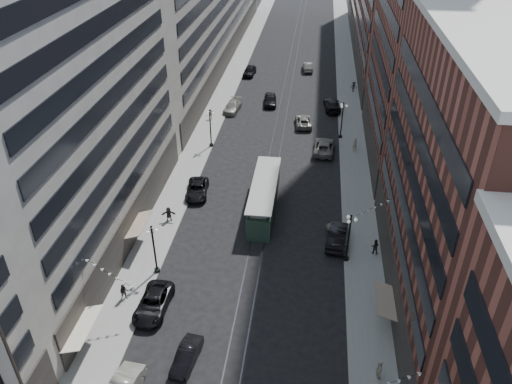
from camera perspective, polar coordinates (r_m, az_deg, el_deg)
The scene contains 31 objects.
ground at distance 75.30m, azimuth 2.56°, elevation 6.54°, with size 220.00×220.00×0.00m, color black.
sidewalk_west at distance 85.70m, azimuth -4.33°, elevation 9.87°, with size 4.00×180.00×0.15m, color gray.
sidewalk_east at distance 84.44m, azimuth 10.69°, elevation 9.03°, with size 4.00×180.00×0.15m, color gray.
rail_west at distance 84.43m, azimuth 2.65°, elevation 9.52°, with size 0.12×180.00×0.02m, color #2D2D33.
rail_east at distance 84.35m, azimuth 3.61°, elevation 9.46°, with size 0.12×180.00×0.02m, color #2D2D33.
building_west_mid at distance 49.81m, azimuth -19.94°, elevation 8.19°, with size 8.00×36.00×28.00m, color #ADA89A.
building_east_mid at distance 42.99m, azimuth 22.33°, elevation 0.70°, with size 8.00×30.00×24.00m, color brown.
lamppost_sw_far at distance 48.49m, azimuth -11.58°, elevation -6.25°, with size 1.03×1.14×5.52m.
lamppost_sw_mid at distance 70.71m, azimuth -5.24°, elevation 7.41°, with size 1.03×1.14×5.52m.
lamppost_se_far at distance 49.72m, azimuth 10.56°, elevation -5.01°, with size 1.03×1.14×5.52m.
lamppost_se_mid at distance 73.97m, azimuth 9.81°, elevation 8.23°, with size 1.03×1.14×5.52m.
streetcar at distance 57.28m, azimuth 0.93°, elevation -0.63°, with size 2.81×12.69×3.51m.
car_2 at distance 46.30m, azimuth -11.65°, elevation -12.33°, with size 2.57×5.58×1.55m, color black.
car_5 at distance 41.97m, azimuth -7.94°, elevation -18.09°, with size 1.47×4.21×1.39m, color black.
pedestrian_2 at distance 47.62m, azimuth -14.84°, elevation -10.99°, with size 0.81×0.44×1.66m, color black.
pedestrian_4 at distance 41.40m, azimuth 13.91°, elevation -19.14°, with size 1.08×0.49×1.85m, color #B4AD95.
car_7 at distance 60.81m, azimuth -6.75°, elevation 0.30°, with size 2.47×5.37×1.49m, color black.
car_8 at distance 83.18m, azimuth -2.72°, elevation 9.73°, with size 2.21×5.44×1.58m, color gray.
car_9 at distance 99.43m, azimuth -0.74°, elevation 13.67°, with size 2.02×5.01×1.71m, color black.
car_10 at distance 53.24m, azimuth 9.25°, elevation -5.01°, with size 1.86×5.33×1.76m, color black.
car_11 at distance 70.66m, azimuth 7.78°, elevation 5.17°, with size 2.79×6.05×1.68m, color #68645D.
car_12 at distance 84.51m, azimuth 8.70°, elevation 9.83°, with size 2.46×6.05×1.75m, color black.
car_13 at distance 85.61m, azimuth 1.62°, elevation 10.50°, with size 2.07×5.13×1.75m, color black.
car_14 at distance 102.45m, azimuth 5.94°, elevation 14.06°, with size 1.73×4.95×1.63m, color #626057.
pedestrian_5 at distance 56.46m, azimuth -9.94°, elevation -2.49°, with size 1.59×0.46×1.71m, color black.
pedestrian_6 at distance 80.16m, azimuth -5.18°, elevation 8.89°, with size 1.00×0.45×1.70m, color beige.
pedestrian_7 at distance 52.39m, azimuth 13.44°, elevation -6.08°, with size 0.84×0.46×1.73m, color black.
pedestrian_8 at distance 71.46m, azimuth 11.22°, elevation 5.40°, with size 0.70×0.46×1.91m, color #9D9882.
pedestrian_9 at distance 92.27m, azimuth 11.10°, elevation 11.71°, with size 1.21×0.50×1.88m, color black.
car_extra_0 at distance 53.61m, azimuth 9.24°, elevation -4.91°, with size 2.04×5.01×1.45m, color slate.
car_extra_1 at distance 78.31m, azimuth 5.46°, elevation 8.08°, with size 2.45×5.30×1.47m, color #66655B.
Camera 1 is at (4.89, -7.55, 32.91)m, focal length 35.00 mm.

